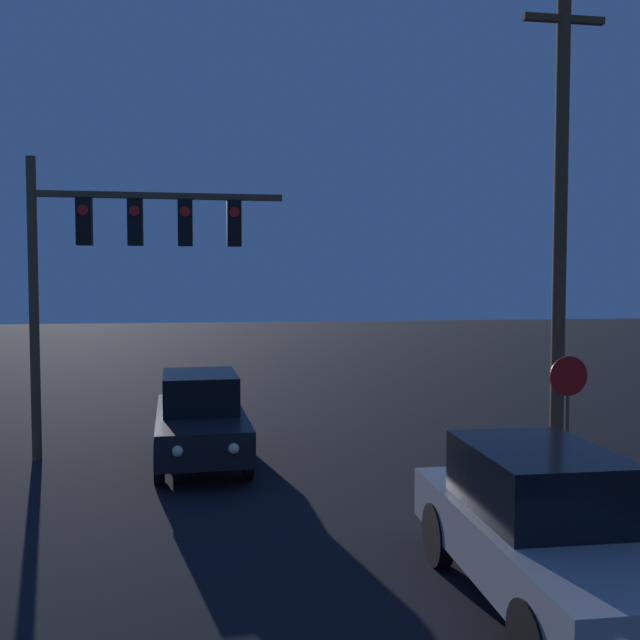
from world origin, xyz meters
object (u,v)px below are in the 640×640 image
car_near (544,529)px  utility_pole (561,203)px  car_far (200,417)px  traffic_signal_mast (117,249)px  stop_sign (568,394)px

car_near → utility_pole: (3.84, 7.04, 4.18)m
car_far → traffic_signal_mast: bearing=-24.6°
car_far → utility_pole: 8.50m
car_far → utility_pole: (7.39, 0.33, 4.18)m
car_near → stop_sign: (2.65, 4.42, 0.64)m
car_near → utility_pole: size_ratio=0.45×
traffic_signal_mast → utility_pole: (8.93, -0.30, 1.00)m
car_near → car_far: (-3.55, 6.71, 0.00)m
car_far → traffic_signal_mast: traffic_signal_mast is taller
car_far → stop_sign: bearing=157.2°
utility_pole → car_near: bearing=-118.6°
stop_sign → traffic_signal_mast: bearing=159.3°
car_near → stop_sign: stop_sign is taller
car_near → traffic_signal_mast: bearing=-54.1°
traffic_signal_mast → stop_sign: 8.66m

